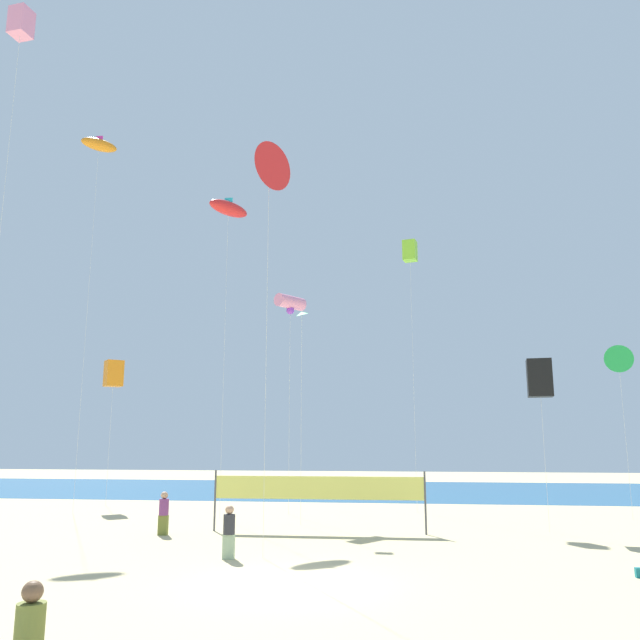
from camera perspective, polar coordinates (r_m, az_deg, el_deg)
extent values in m
plane|color=#D1BC89|center=(17.37, -2.51, -22.80)|extent=(120.00, 120.00, 0.00)
cube|color=#28608C|center=(48.35, 4.10, -15.11)|extent=(120.00, 20.00, 0.01)
cylinder|color=olive|center=(10.25, -24.83, -24.02)|extent=(0.39, 0.39, 0.64)
sphere|color=brown|center=(10.15, -24.61, -21.48)|extent=(0.29, 0.29, 0.29)
cube|color=olive|center=(26.32, -14.04, -17.60)|extent=(0.35, 0.21, 0.74)
cylinder|color=#7A3872|center=(26.25, -13.97, -16.13)|extent=(0.37, 0.37, 0.61)
sphere|color=tan|center=(26.21, -13.92, -15.17)|extent=(0.27, 0.27, 0.27)
cube|color=#99B28C|center=(20.86, -8.29, -19.67)|extent=(0.35, 0.21, 0.73)
cylinder|color=#2D2D33|center=(20.77, -8.23, -17.85)|extent=(0.37, 0.37, 0.60)
sphere|color=tan|center=(20.72, -8.20, -16.66)|extent=(0.27, 0.27, 0.27)
cylinder|color=#4C4C51|center=(27.02, -9.50, -15.81)|extent=(0.08, 0.08, 2.40)
cylinder|color=#4C4C51|center=(25.98, 9.53, -16.02)|extent=(0.08, 0.08, 2.40)
cube|color=#EAE566|center=(26.12, -0.18, -14.97)|extent=(8.49, 0.08, 0.90)
cube|color=pink|center=(30.30, -25.46, 23.16)|extent=(0.83, 0.83, 1.17)
cylinder|color=silver|center=(31.84, -8.69, -3.22)|extent=(0.01, 0.01, 15.54)
ellipsoid|color=red|center=(33.75, -8.31, 9.97)|extent=(2.19, 1.97, 1.02)
cube|color=#26BFCC|center=(33.86, -8.29, 10.48)|extent=(0.43, 0.06, 0.53)
cylinder|color=silver|center=(32.37, -2.79, -7.71)|extent=(0.01, 0.01, 10.75)
cylinder|color=pink|center=(33.10, -2.71, 1.62)|extent=(1.57, 1.83, 0.69)
sphere|color=purple|center=(33.01, -2.72, 0.87)|extent=(0.42, 0.42, 0.42)
cylinder|color=silver|center=(20.84, -4.90, -2.84)|extent=(0.01, 0.01, 12.98)
cone|color=red|center=(22.67, -4.63, 13.63)|extent=(1.28, 1.65, 1.74)
cylinder|color=silver|center=(38.82, -18.53, -10.12)|extent=(0.01, 0.01, 7.47)
cube|color=orange|center=(39.02, -18.20, -4.63)|extent=(1.34, 1.34, 1.52)
cylinder|color=silver|center=(27.79, 19.68, -11.32)|extent=(0.01, 0.01, 6.16)
cube|color=black|center=(27.90, 19.28, -4.99)|extent=(1.10, 1.10, 1.57)
cylinder|color=silver|center=(35.77, -20.40, 0.11)|extent=(0.01, 0.01, 19.98)
ellipsoid|color=orange|center=(38.83, -19.40, 14.75)|extent=(2.11, 1.51, 0.95)
cube|color=#D833A5|center=(38.95, -19.37, 15.13)|extent=(0.39, 0.06, 0.49)
cylinder|color=silver|center=(33.67, 25.97, -9.54)|extent=(0.01, 0.01, 7.49)
cone|color=green|center=(33.90, 25.44, -3.23)|extent=(1.40, 0.74, 1.33)
cylinder|color=silver|center=(28.42, -1.72, -8.74)|extent=(0.01, 0.01, 9.30)
pyramid|color=green|center=(28.97, -1.70, 0.62)|extent=(0.78, 0.79, 0.32)
cylinder|color=silver|center=(33.92, 8.47, -5.08)|extent=(0.01, 0.01, 13.90)
cube|color=#8CD833|center=(35.29, 8.15, 6.22)|extent=(0.85, 0.85, 1.13)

